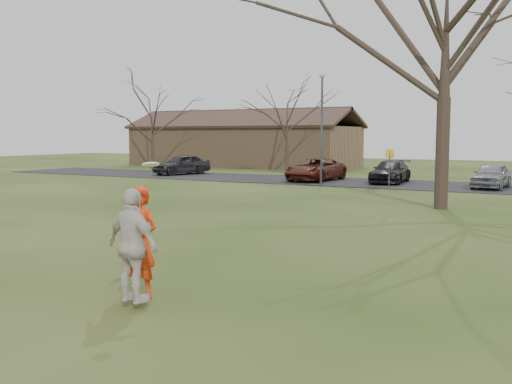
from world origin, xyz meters
TOP-DOWN VIEW (x-y plane):
  - ground at (0.00, 0.00)m, footprint 120.00×120.00m
  - parking_strip at (0.00, 25.00)m, footprint 62.00×6.50m
  - player_defender at (-0.08, 0.00)m, footprint 0.72×0.48m
  - car_0 at (-17.79, 25.48)m, footprint 2.99×4.51m
  - car_2 at (-7.37, 24.93)m, footprint 2.55×5.02m
  - car_3 at (-2.94, 25.57)m, footprint 2.07×4.51m
  - car_4 at (2.64, 24.72)m, footprint 1.82×3.95m
  - catching_play at (0.27, -0.56)m, footprint 1.13×0.60m
  - building at (-20.00, 38.00)m, footprint 20.60×8.50m
  - lamp_post at (-6.00, 22.50)m, footprint 0.34×0.34m
  - sign_yellow at (-2.00, 22.00)m, footprint 0.35×0.35m
  - big_tree at (2.00, 15.00)m, footprint 9.00×9.00m

SIDE VIEW (x-z plane):
  - ground at x=0.00m, z-range 0.00..0.00m
  - parking_strip at x=0.00m, z-range 0.00..0.04m
  - car_3 at x=-2.94m, z-range 0.04..1.32m
  - car_4 at x=2.64m, z-range 0.04..1.35m
  - car_2 at x=-7.37m, z-range 0.04..1.40m
  - car_0 at x=-17.79m, z-range 0.04..1.47m
  - player_defender at x=-0.08m, z-range 0.00..1.94m
  - catching_play at x=0.27m, z-range -0.09..2.19m
  - sign_yellow at x=-2.00m, z-range 0.41..2.49m
  - building at x=-20.00m, z-range -0.64..4.50m
  - lamp_post at x=-6.00m, z-range 0.83..7.10m
  - big_tree at x=2.00m, z-range 0.00..14.00m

